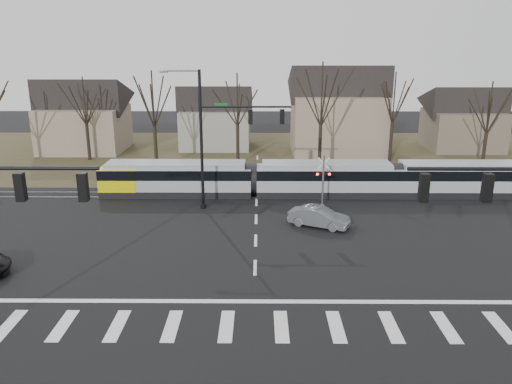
{
  "coord_description": "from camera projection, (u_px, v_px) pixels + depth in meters",
  "views": [
    {
      "loc": [
        0.23,
        -23.27,
        11.83
      ],
      "look_at": [
        0.0,
        9.0,
        2.3
      ],
      "focal_mm": 35.0,
      "sensor_mm": 36.0,
      "label": 1
    }
  ],
  "objects": [
    {
      "name": "rail_pair",
      "position": [
        257.0,
        195.0,
        40.81
      ],
      "size": [
        90.0,
        1.52,
        0.06
      ],
      "color": "#59595E",
      "rests_on": "ground"
    },
    {
      "name": "tree_row",
      "position": [
        277.0,
        117.0,
        49.17
      ],
      "size": [
        59.2,
        7.2,
        10.0
      ],
      "color": "black",
      "rests_on": "ground"
    },
    {
      "name": "house_b",
      "position": [
        215.0,
        114.0,
        59.1
      ],
      "size": [
        8.64,
        7.56,
        7.65
      ],
      "color": "gray",
      "rests_on": "ground"
    },
    {
      "name": "crosswalk",
      "position": [
        254.0,
        326.0,
        21.83
      ],
      "size": [
        27.0,
        2.6,
        0.01
      ],
      "color": "silver",
      "rests_on": "ground"
    },
    {
      "name": "signal_pole_far",
      "position": [
        223.0,
        133.0,
        36.06
      ],
      "size": [
        9.28,
        0.44,
        10.2
      ],
      "color": "black",
      "rests_on": "ground"
    },
    {
      "name": "sedan",
      "position": [
        319.0,
        217.0,
        33.68
      ],
      "size": [
        4.54,
        5.18,
        1.35
      ],
      "primitive_type": "imported",
      "rotation": [
        0.0,
        0.0,
        1.14
      ],
      "color": "#575B5F",
      "rests_on": "ground"
    },
    {
      "name": "ground",
      "position": [
        255.0,
        284.0,
        25.67
      ],
      "size": [
        140.0,
        140.0,
        0.0
      ],
      "primitive_type": "plane",
      "color": "black"
    },
    {
      "name": "house_c",
      "position": [
        338.0,
        106.0,
        55.77
      ],
      "size": [
        10.8,
        8.64,
        10.1
      ],
      "color": "gray",
      "rests_on": "ground"
    },
    {
      "name": "grass_verge",
      "position": [
        257.0,
        154.0,
        56.36
      ],
      "size": [
        140.0,
        28.0,
        0.01
      ],
      "primitive_type": "cube",
      "color": "#38331E",
      "rests_on": "ground"
    },
    {
      "name": "lane_dashes",
      "position": [
        257.0,
        195.0,
        41.01
      ],
      "size": [
        0.18,
        30.0,
        0.01
      ],
      "color": "silver",
      "rests_on": "ground"
    },
    {
      "name": "house_a",
      "position": [
        83.0,
        112.0,
        57.15
      ],
      "size": [
        9.72,
        8.64,
        8.6
      ],
      "color": "gray",
      "rests_on": "ground"
    },
    {
      "name": "stop_line",
      "position": [
        254.0,
        301.0,
        23.94
      ],
      "size": [
        28.0,
        0.35,
        0.01
      ],
      "primitive_type": "cube",
      "color": "silver",
      "rests_on": "ground"
    },
    {
      "name": "rail_crossing_signal",
      "position": [
        323.0,
        183.0,
        37.37
      ],
      "size": [
        1.08,
        0.36,
        4.0
      ],
      "color": "#59595B",
      "rests_on": "ground"
    },
    {
      "name": "house_d",
      "position": [
        464.0,
        115.0,
        57.95
      ],
      "size": [
        8.64,
        7.56,
        7.65
      ],
      "color": "brown",
      "rests_on": "ground"
    },
    {
      "name": "tram",
      "position": [
        324.0,
        177.0,
        40.55
      ],
      "size": [
        36.07,
        2.68,
        2.73
      ],
      "color": "gray",
      "rests_on": "ground"
    }
  ]
}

